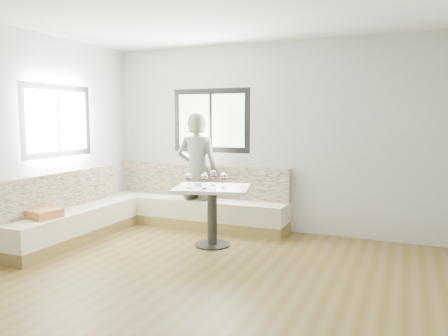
{
  "coord_description": "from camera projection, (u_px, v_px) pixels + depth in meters",
  "views": [
    {
      "loc": [
        1.96,
        -3.77,
        1.69
      ],
      "look_at": [
        -0.25,
        1.49,
        1.04
      ],
      "focal_mm": 35.0,
      "sensor_mm": 36.0,
      "label": 1
    }
  ],
  "objects": [
    {
      "name": "wine_glass_b",
      "position": [
        204.0,
        178.0,
        5.54
      ],
      "size": [
        0.09,
        0.09,
        0.21
      ],
      "color": "white",
      "rests_on": "table"
    },
    {
      "name": "wine_glass_c",
      "position": [
        223.0,
        177.0,
        5.59
      ],
      "size": [
        0.09,
        0.09,
        0.21
      ],
      "color": "white",
      "rests_on": "table"
    },
    {
      "name": "olive_ramekin",
      "position": [
        198.0,
        184.0,
        5.8
      ],
      "size": [
        0.11,
        0.11,
        0.04
      ],
      "color": "white",
      "rests_on": "table"
    },
    {
      "name": "wine_glass_a",
      "position": [
        188.0,
        177.0,
        5.58
      ],
      "size": [
        0.09,
        0.09,
        0.21
      ],
      "color": "white",
      "rests_on": "table"
    },
    {
      "name": "banquette",
      "position": [
        145.0,
        210.0,
        6.46
      ],
      "size": [
        2.9,
        2.8,
        0.95
      ],
      "color": "olive",
      "rests_on": "ground"
    },
    {
      "name": "wine_glass_d",
      "position": [
        213.0,
        175.0,
        5.82
      ],
      "size": [
        0.09,
        0.09,
        0.21
      ],
      "color": "white",
      "rests_on": "table"
    },
    {
      "name": "person",
      "position": [
        197.0,
        171.0,
        6.64
      ],
      "size": [
        0.69,
        0.49,
        1.77
      ],
      "primitive_type": "imported",
      "rotation": [
        0.0,
        0.0,
        3.24
      ],
      "color": "#5C5B53",
      "rests_on": "ground"
    },
    {
      "name": "room",
      "position": [
        185.0,
        146.0,
        4.34
      ],
      "size": [
        5.01,
        5.01,
        2.81
      ],
      "color": "brown",
      "rests_on": "ground"
    },
    {
      "name": "table",
      "position": [
        212.0,
        202.0,
        5.75
      ],
      "size": [
        1.12,
        0.97,
        0.79
      ],
      "rotation": [
        0.0,
        0.0,
        0.26
      ],
      "color": "black",
      "rests_on": "ground"
    }
  ]
}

